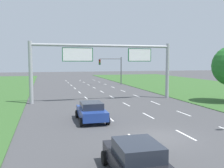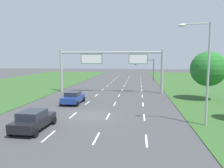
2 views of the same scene
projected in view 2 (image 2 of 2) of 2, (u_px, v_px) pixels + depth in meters
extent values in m
plane|color=#424244|center=(91.00, 116.00, 21.51)|extent=(200.00, 200.00, 0.00)
cube|color=white|center=(49.00, 136.00, 15.80)|extent=(0.14, 2.40, 0.01)
cube|color=white|center=(73.00, 115.00, 21.72)|extent=(0.14, 2.40, 0.01)
cube|color=white|center=(87.00, 103.00, 27.63)|extent=(0.14, 2.40, 0.01)
cube|color=white|center=(96.00, 95.00, 33.55)|extent=(0.14, 2.40, 0.01)
cube|color=white|center=(103.00, 90.00, 39.47)|extent=(0.14, 2.40, 0.01)
cube|color=white|center=(107.00, 86.00, 45.38)|extent=(0.14, 2.40, 0.01)
cube|color=white|center=(111.00, 83.00, 51.30)|extent=(0.14, 2.40, 0.01)
cube|color=white|center=(114.00, 80.00, 57.21)|extent=(0.14, 2.40, 0.01)
cube|color=white|center=(116.00, 78.00, 63.13)|extent=(0.14, 2.40, 0.01)
cube|color=white|center=(118.00, 76.00, 69.05)|extent=(0.14, 2.40, 0.01)
cube|color=white|center=(96.00, 138.00, 15.38)|extent=(0.14, 2.40, 0.01)
cube|color=white|center=(108.00, 116.00, 21.30)|extent=(0.14, 2.40, 0.01)
cube|color=white|center=(115.00, 104.00, 27.21)|extent=(0.14, 2.40, 0.01)
cube|color=white|center=(119.00, 96.00, 33.13)|extent=(0.14, 2.40, 0.01)
cube|color=white|center=(122.00, 90.00, 39.04)|extent=(0.14, 2.40, 0.01)
cube|color=white|center=(124.00, 86.00, 44.96)|extent=(0.14, 2.40, 0.01)
cube|color=white|center=(126.00, 83.00, 50.88)|extent=(0.14, 2.40, 0.01)
cube|color=white|center=(127.00, 80.00, 56.79)|extent=(0.14, 2.40, 0.01)
cube|color=white|center=(128.00, 78.00, 62.71)|extent=(0.14, 2.40, 0.01)
cube|color=white|center=(129.00, 77.00, 68.62)|extent=(0.14, 2.40, 0.01)
cube|color=white|center=(146.00, 140.00, 14.96)|extent=(0.14, 2.40, 0.01)
cube|color=white|center=(144.00, 117.00, 20.87)|extent=(0.14, 2.40, 0.01)
cube|color=white|center=(143.00, 104.00, 26.79)|extent=(0.14, 2.40, 0.01)
cube|color=white|center=(142.00, 96.00, 32.71)|extent=(0.14, 2.40, 0.01)
cube|color=white|center=(142.00, 90.00, 38.62)|extent=(0.14, 2.40, 0.01)
cube|color=white|center=(141.00, 86.00, 44.54)|extent=(0.14, 2.40, 0.01)
cube|color=white|center=(141.00, 83.00, 50.45)|extent=(0.14, 2.40, 0.01)
cube|color=white|center=(141.00, 80.00, 56.37)|extent=(0.14, 2.40, 0.01)
cube|color=white|center=(141.00, 78.00, 62.29)|extent=(0.14, 2.40, 0.01)
cube|color=white|center=(140.00, 77.00, 68.20)|extent=(0.14, 2.40, 0.01)
cube|color=black|center=(34.00, 122.00, 17.19)|extent=(2.02, 4.36, 0.65)
cube|color=#232833|center=(32.00, 115.00, 16.92)|extent=(1.72, 2.12, 0.59)
cylinder|color=black|center=(33.00, 120.00, 18.95)|extent=(0.24, 0.65, 0.64)
cylinder|color=black|center=(54.00, 121.00, 18.66)|extent=(0.24, 0.65, 0.64)
cylinder|color=black|center=(11.00, 132.00, 15.80)|extent=(0.24, 0.65, 0.64)
cylinder|color=black|center=(35.00, 133.00, 15.51)|extent=(0.24, 0.65, 0.64)
cube|color=navy|center=(73.00, 98.00, 27.16)|extent=(2.00, 4.08, 0.69)
cube|color=#232833|center=(73.00, 94.00, 27.05)|extent=(1.65, 2.04, 0.52)
cylinder|color=black|center=(69.00, 99.00, 28.79)|extent=(0.23, 0.64, 0.64)
cylinder|color=black|center=(84.00, 99.00, 28.52)|extent=(0.23, 0.64, 0.64)
cylinder|color=black|center=(61.00, 103.00, 25.87)|extent=(0.23, 0.64, 0.64)
cylinder|color=black|center=(77.00, 104.00, 25.61)|extent=(0.23, 0.64, 0.64)
cylinder|color=#9EA0A5|center=(61.00, 71.00, 37.07)|extent=(0.44, 0.44, 7.00)
cylinder|color=#9EA0A5|center=(162.00, 72.00, 35.05)|extent=(0.44, 0.44, 7.00)
cylinder|color=#9EA0A5|center=(110.00, 52.00, 35.70)|extent=(16.80, 0.32, 0.32)
cube|color=#0C5B28|center=(92.00, 59.00, 36.21)|extent=(3.57, 0.12, 1.60)
cube|color=white|center=(91.00, 59.00, 36.14)|extent=(3.41, 0.01, 1.44)
cube|color=#0C5B28|center=(138.00, 59.00, 35.28)|extent=(3.01, 0.12, 1.60)
cube|color=white|center=(138.00, 59.00, 35.21)|extent=(2.85, 0.01, 1.44)
cylinder|color=#47494F|center=(154.00, 70.00, 54.61)|extent=(0.20, 0.20, 5.60)
cylinder|color=#47494F|center=(145.00, 60.00, 54.60)|extent=(4.50, 0.14, 0.14)
cube|color=black|center=(136.00, 63.00, 54.94)|extent=(0.32, 0.36, 1.10)
sphere|color=red|center=(136.00, 61.00, 54.70)|extent=(0.22, 0.22, 0.22)
sphere|color=orange|center=(136.00, 63.00, 54.74)|extent=(0.22, 0.22, 0.22)
sphere|color=green|center=(136.00, 64.00, 54.78)|extent=(0.22, 0.22, 0.22)
cylinder|color=#9EA0A5|center=(208.00, 75.00, 17.70)|extent=(0.18, 0.18, 8.50)
cylinder|color=#9EA0A5|center=(196.00, 24.00, 17.36)|extent=(2.20, 0.10, 0.10)
ellipsoid|color=silver|center=(182.00, 25.00, 17.50)|extent=(0.64, 0.32, 0.24)
cylinder|color=#513823|center=(207.00, 91.00, 29.47)|extent=(0.28, 0.28, 2.49)
sphere|color=#246C27|center=(208.00, 69.00, 29.13)|extent=(4.67, 4.67, 4.67)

